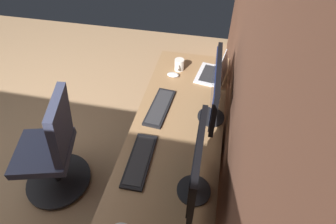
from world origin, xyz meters
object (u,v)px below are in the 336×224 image
at_px(monitor_secondary, 197,165).
at_px(office_chair, 53,152).
at_px(laptop_leftmost, 215,72).
at_px(keyboard_main, 160,107).
at_px(keyboard_spare, 140,160).
at_px(mouse_main, 173,75).
at_px(coffee_mug, 179,65).
at_px(monitor_primary, 215,90).
at_px(drawer_pedestal, 180,154).

xyz_separation_m(monitor_secondary, office_chair, (-0.26, -1.13, -0.54)).
bearing_deg(laptop_leftmost, monitor_secondary, -1.35).
distance_m(keyboard_main, office_chair, 0.91).
relative_size(monitor_secondary, laptop_leftmost, 1.46).
height_order(keyboard_spare, mouse_main, mouse_main).
bearing_deg(office_chair, monitor_secondary, 77.21).
bearing_deg(office_chair, mouse_main, 134.66).
bearing_deg(coffee_mug, keyboard_main, -6.33).
xyz_separation_m(monitor_primary, office_chair, (0.36, -1.17, -0.54)).
bearing_deg(monitor_primary, monitor_secondary, -4.02).
relative_size(monitor_primary, monitor_secondary, 1.17).
distance_m(monitor_primary, monitor_secondary, 0.62).
bearing_deg(keyboard_spare, monitor_secondary, 69.72).
height_order(keyboard_spare, office_chair, office_chair).
relative_size(keyboard_main, keyboard_spare, 1.02).
relative_size(drawer_pedestal, office_chair, 0.72).
relative_size(drawer_pedestal, keyboard_main, 1.62).
height_order(monitor_primary, office_chair, monitor_primary).
xyz_separation_m(keyboard_main, keyboard_spare, (0.50, -0.01, 0.00)).
distance_m(keyboard_spare, coffee_mug, 1.03).
bearing_deg(monitor_secondary, coffee_mug, -165.89).
bearing_deg(mouse_main, monitor_primary, 40.53).
relative_size(mouse_main, coffee_mug, 0.83).
height_order(laptop_leftmost, office_chair, office_chair).
height_order(keyboard_main, mouse_main, mouse_main).
relative_size(monitor_primary, keyboard_main, 1.35).
distance_m(drawer_pedestal, monitor_primary, 0.69).
distance_m(keyboard_spare, mouse_main, 0.92).
bearing_deg(keyboard_spare, keyboard_main, 178.31).
bearing_deg(monitor_primary, laptop_leftmost, -178.11).
height_order(monitor_secondary, office_chair, monitor_secondary).
relative_size(monitor_secondary, office_chair, 0.51).
bearing_deg(coffee_mug, drawer_pedestal, 11.85).
bearing_deg(keyboard_spare, office_chair, -99.04).
xyz_separation_m(mouse_main, office_chair, (0.80, -0.80, -0.29)).
xyz_separation_m(monitor_primary, coffee_mug, (-0.54, -0.34, -0.21)).
relative_size(laptop_leftmost, keyboard_spare, 0.81).
height_order(mouse_main, office_chair, office_chair).
xyz_separation_m(keyboard_spare, office_chair, (-0.12, -0.77, -0.28)).
distance_m(keyboard_main, keyboard_spare, 0.50).
height_order(drawer_pedestal, keyboard_main, keyboard_main).
bearing_deg(monitor_secondary, keyboard_spare, -110.28).
xyz_separation_m(monitor_primary, keyboard_spare, (0.48, -0.41, -0.26)).
height_order(monitor_secondary, mouse_main, monitor_secondary).
bearing_deg(keyboard_main, office_chair, -63.97).
bearing_deg(coffee_mug, monitor_primary, 31.76).
relative_size(keyboard_spare, office_chair, 0.44).
xyz_separation_m(drawer_pedestal, laptop_leftmost, (-0.61, 0.18, 0.43)).
relative_size(drawer_pedestal, monitor_secondary, 1.40).
xyz_separation_m(monitor_primary, keyboard_main, (-0.02, -0.39, -0.26)).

